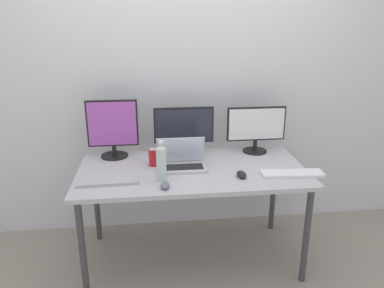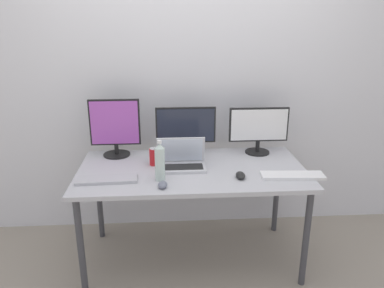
{
  "view_description": "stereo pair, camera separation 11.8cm",
  "coord_description": "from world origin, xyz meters",
  "px_view_note": "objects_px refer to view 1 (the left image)",
  "views": [
    {
      "loc": [
        -0.28,
        -2.43,
        1.74
      ],
      "look_at": [
        0.0,
        0.0,
        0.92
      ],
      "focal_mm": 35.0,
      "sensor_mm": 36.0,
      "label": 1
    },
    {
      "loc": [
        -0.16,
        -2.44,
        1.74
      ],
      "look_at": [
        0.0,
        0.0,
        0.92
      ],
      "focal_mm": 35.0,
      "sensor_mm": 36.0,
      "label": 2
    }
  ],
  "objects_px": {
    "mouse_by_keyboard": "(165,185)",
    "keyboard_main": "(292,174)",
    "monitor_left": "(113,128)",
    "monitor_center": "(184,129)",
    "soda_can_near_keyboard": "(153,157)",
    "work_desk": "(192,176)",
    "keyboard_aux": "(108,181)",
    "laptop_silver": "(181,161)",
    "mouse_by_laptop": "(241,174)",
    "monitor_right": "(256,128)",
    "water_bottle": "(161,162)"
  },
  "relations": [
    {
      "from": "mouse_by_keyboard",
      "to": "keyboard_main",
      "type": "bearing_deg",
      "value": 9.67
    },
    {
      "from": "monitor_left",
      "to": "monitor_center",
      "type": "bearing_deg",
      "value": 0.28
    },
    {
      "from": "monitor_center",
      "to": "soda_can_near_keyboard",
      "type": "distance_m",
      "value": 0.35
    },
    {
      "from": "keyboard_main",
      "to": "monitor_center",
      "type": "bearing_deg",
      "value": 147.53
    },
    {
      "from": "work_desk",
      "to": "keyboard_main",
      "type": "xyz_separation_m",
      "value": [
        0.66,
        -0.2,
        0.07
      ]
    },
    {
      "from": "work_desk",
      "to": "monitor_left",
      "type": "bearing_deg",
      "value": 151.82
    },
    {
      "from": "monitor_center",
      "to": "soda_can_near_keyboard",
      "type": "height_order",
      "value": "monitor_center"
    },
    {
      "from": "keyboard_main",
      "to": "keyboard_aux",
      "type": "distance_m",
      "value": 1.22
    },
    {
      "from": "laptop_silver",
      "to": "mouse_by_laptop",
      "type": "bearing_deg",
      "value": -28.62
    },
    {
      "from": "monitor_right",
      "to": "keyboard_main",
      "type": "relative_size",
      "value": 1.1
    },
    {
      "from": "monitor_right",
      "to": "monitor_left",
      "type": "bearing_deg",
      "value": 179.11
    },
    {
      "from": "work_desk",
      "to": "monitor_left",
      "type": "relative_size",
      "value": 3.63
    },
    {
      "from": "monitor_right",
      "to": "laptop_silver",
      "type": "height_order",
      "value": "monitor_right"
    },
    {
      "from": "monitor_left",
      "to": "laptop_silver",
      "type": "distance_m",
      "value": 0.59
    },
    {
      "from": "monitor_center",
      "to": "mouse_by_laptop",
      "type": "relative_size",
      "value": 4.26
    },
    {
      "from": "monitor_center",
      "to": "keyboard_main",
      "type": "xyz_separation_m",
      "value": [
        0.69,
        -0.5,
        -0.19
      ]
    },
    {
      "from": "keyboard_main",
      "to": "mouse_by_laptop",
      "type": "bearing_deg",
      "value": -177.5
    },
    {
      "from": "work_desk",
      "to": "mouse_by_keyboard",
      "type": "bearing_deg",
      "value": -123.84
    },
    {
      "from": "monitor_center",
      "to": "keyboard_main",
      "type": "bearing_deg",
      "value": -36.15
    },
    {
      "from": "monitor_center",
      "to": "mouse_by_keyboard",
      "type": "height_order",
      "value": "monitor_center"
    },
    {
      "from": "keyboard_main",
      "to": "water_bottle",
      "type": "bearing_deg",
      "value": -177.19
    },
    {
      "from": "work_desk",
      "to": "monitor_left",
      "type": "height_order",
      "value": "monitor_left"
    },
    {
      "from": "water_bottle",
      "to": "mouse_by_keyboard",
      "type": "bearing_deg",
      "value": -82.27
    },
    {
      "from": "mouse_by_laptop",
      "to": "monitor_right",
      "type": "bearing_deg",
      "value": 65.91
    },
    {
      "from": "work_desk",
      "to": "monitor_right",
      "type": "relative_size",
      "value": 3.47
    },
    {
      "from": "work_desk",
      "to": "soda_can_near_keyboard",
      "type": "xyz_separation_m",
      "value": [
        -0.27,
        0.08,
        0.12
      ]
    },
    {
      "from": "work_desk",
      "to": "soda_can_near_keyboard",
      "type": "height_order",
      "value": "soda_can_near_keyboard"
    },
    {
      "from": "monitor_center",
      "to": "keyboard_main",
      "type": "distance_m",
      "value": 0.87
    },
    {
      "from": "monitor_left",
      "to": "keyboard_aux",
      "type": "bearing_deg",
      "value": -90.61
    },
    {
      "from": "work_desk",
      "to": "laptop_silver",
      "type": "relative_size",
      "value": 4.66
    },
    {
      "from": "work_desk",
      "to": "water_bottle",
      "type": "xyz_separation_m",
      "value": [
        -0.22,
        -0.18,
        0.19
      ]
    },
    {
      "from": "keyboard_main",
      "to": "soda_can_near_keyboard",
      "type": "height_order",
      "value": "soda_can_near_keyboard"
    },
    {
      "from": "keyboard_aux",
      "to": "water_bottle",
      "type": "bearing_deg",
      "value": -2.87
    },
    {
      "from": "work_desk",
      "to": "laptop_silver",
      "type": "bearing_deg",
      "value": 165.58
    },
    {
      "from": "monitor_right",
      "to": "laptop_silver",
      "type": "xyz_separation_m",
      "value": [
        -0.61,
        -0.26,
        -0.15
      ]
    },
    {
      "from": "mouse_by_laptop",
      "to": "keyboard_main",
      "type": "bearing_deg",
      "value": 0.06
    },
    {
      "from": "monitor_center",
      "to": "water_bottle",
      "type": "xyz_separation_m",
      "value": [
        -0.19,
        -0.49,
        -0.08
      ]
    },
    {
      "from": "mouse_by_keyboard",
      "to": "water_bottle",
      "type": "xyz_separation_m",
      "value": [
        -0.02,
        0.12,
        0.11
      ]
    },
    {
      "from": "keyboard_main",
      "to": "soda_can_near_keyboard",
      "type": "distance_m",
      "value": 0.97
    },
    {
      "from": "mouse_by_laptop",
      "to": "mouse_by_keyboard",
      "type": "bearing_deg",
      "value": -166.27
    },
    {
      "from": "monitor_center",
      "to": "laptop_silver",
      "type": "xyz_separation_m",
      "value": [
        -0.05,
        -0.28,
        -0.15
      ]
    },
    {
      "from": "monitor_left",
      "to": "keyboard_aux",
      "type": "xyz_separation_m",
      "value": [
        -0.01,
        -0.48,
        -0.22
      ]
    },
    {
      "from": "monitor_center",
      "to": "laptop_silver",
      "type": "distance_m",
      "value": 0.33
    },
    {
      "from": "laptop_silver",
      "to": "keyboard_aux",
      "type": "relative_size",
      "value": 0.87
    },
    {
      "from": "monitor_left",
      "to": "mouse_by_laptop",
      "type": "relative_size",
      "value": 4.09
    },
    {
      "from": "work_desk",
      "to": "mouse_by_keyboard",
      "type": "relative_size",
      "value": 17.61
    },
    {
      "from": "water_bottle",
      "to": "soda_can_near_keyboard",
      "type": "relative_size",
      "value": 2.15
    },
    {
      "from": "work_desk",
      "to": "mouse_by_laptop",
      "type": "xyz_separation_m",
      "value": [
        0.31,
        -0.19,
        0.08
      ]
    },
    {
      "from": "keyboard_main",
      "to": "mouse_by_keyboard",
      "type": "xyz_separation_m",
      "value": [
        -0.86,
        -0.11,
        0.01
      ]
    },
    {
      "from": "laptop_silver",
      "to": "monitor_right",
      "type": "bearing_deg",
      "value": 23.43
    }
  ]
}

